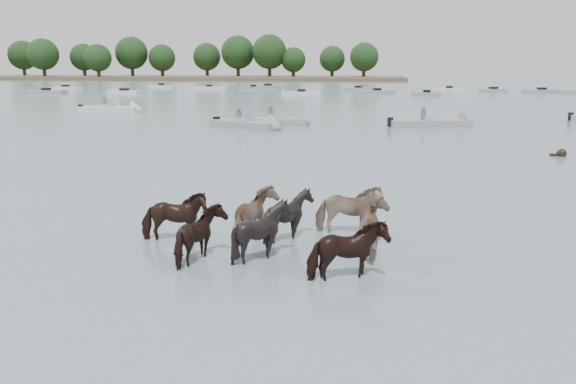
# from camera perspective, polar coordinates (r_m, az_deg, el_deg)

# --- Properties ---
(ground) EXTENTS (400.00, 400.00, 0.00)m
(ground) POSITION_cam_1_polar(r_m,az_deg,el_deg) (13.25, 3.85, -5.36)
(ground) COLOR slate
(ground) RESTS_ON ground
(shoreline) EXTENTS (160.00, 30.00, 1.00)m
(shoreline) POSITION_cam_1_polar(r_m,az_deg,el_deg) (177.41, -15.83, 10.79)
(shoreline) COLOR #4C4233
(shoreline) RESTS_ON ground
(pony_herd) EXTENTS (6.38, 4.22, 1.37)m
(pony_herd) POSITION_cam_1_polar(r_m,az_deg,el_deg) (12.88, -0.50, -3.38)
(pony_herd) COLOR black
(pony_herd) RESTS_ON ground
(swimming_pony) EXTENTS (0.72, 0.44, 0.44)m
(swimming_pony) POSITION_cam_1_polar(r_m,az_deg,el_deg) (29.04, 25.29, 3.41)
(swimming_pony) COLOR black
(swimming_pony) RESTS_ON ground
(motorboat_a) EXTENTS (4.74, 2.17, 1.92)m
(motorboat_a) POSITION_cam_1_polar(r_m,az_deg,el_deg) (40.04, -0.14, 6.93)
(motorboat_a) COLOR gray
(motorboat_a) RESTS_ON ground
(motorboat_b) EXTENTS (5.46, 3.69, 1.92)m
(motorboat_b) POSITION_cam_1_polar(r_m,az_deg,el_deg) (37.81, -3.34, 6.58)
(motorboat_b) COLOR gray
(motorboat_b) RESTS_ON ground
(motorboat_c) EXTENTS (6.01, 2.77, 1.92)m
(motorboat_c) POSITION_cam_1_polar(r_m,az_deg,el_deg) (40.38, 14.83, 6.56)
(motorboat_c) COLOR gray
(motorboat_c) RESTS_ON ground
(motorboat_f) EXTENTS (5.83, 1.91, 1.92)m
(motorboat_f) POSITION_cam_1_polar(r_m,az_deg,el_deg) (53.63, -16.45, 7.81)
(motorboat_f) COLOR silver
(motorboat_f) RESTS_ON ground
(distant_flotilla) EXTENTS (104.04, 27.12, 0.93)m
(distant_flotilla) POSITION_cam_1_polar(r_m,az_deg,el_deg) (89.76, 7.84, 9.86)
(distant_flotilla) COLOR silver
(distant_flotilla) RESTS_ON ground
(treeline) EXTENTS (149.37, 22.99, 12.50)m
(treeline) POSITION_cam_1_polar(r_m,az_deg,el_deg) (177.80, -16.53, 12.79)
(treeline) COLOR #382619
(treeline) RESTS_ON ground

